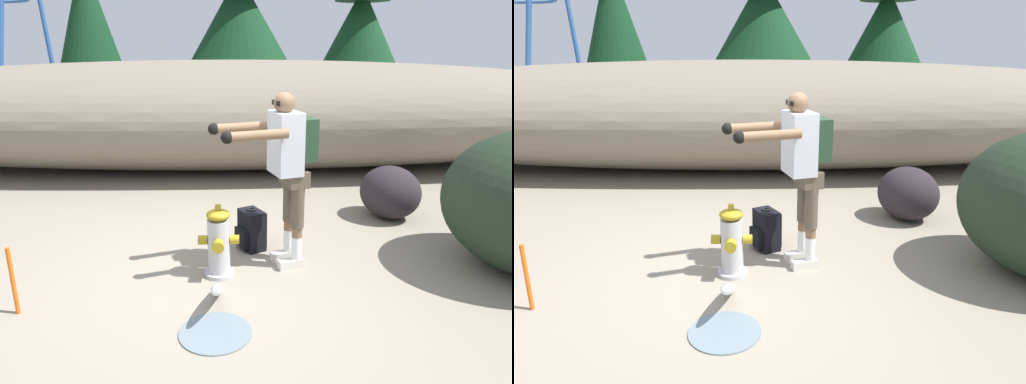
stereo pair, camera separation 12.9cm
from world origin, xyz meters
TOP-DOWN VIEW (x-y plane):
  - ground_plane at (0.00, 0.00)m, footprint 56.00×56.00m
  - dirt_embankment at (0.00, 4.29)m, footprint 17.31×3.20m
  - fire_hydrant at (-0.02, 0.04)m, footprint 0.39×0.34m
  - hydrant_water_jet at (-0.02, -0.65)m, footprint 0.58×1.13m
  - utility_worker at (0.64, 0.25)m, footprint 1.04×0.69m
  - spare_backpack at (0.31, 0.64)m, footprint 0.36×0.36m
  - boulder_mid at (2.12, 1.54)m, footprint 1.03×1.06m
  - pine_tree_left at (0.26, 10.69)m, footprint 2.90×2.90m
  - pine_tree_center at (4.28, 12.16)m, footprint 2.74×2.74m
  - survey_stake at (-1.69, -0.58)m, footprint 0.04×0.04m

SIDE VIEW (x-z plane):
  - ground_plane at x=0.00m, z-range -0.04..0.00m
  - hydrant_water_jet at x=-0.02m, z-range -0.15..0.37m
  - spare_backpack at x=0.31m, z-range -0.02..0.45m
  - survey_stake at x=-1.69m, z-range 0.00..0.60m
  - fire_hydrant at x=-0.02m, z-range -0.03..0.69m
  - boulder_mid at x=2.12m, z-range 0.00..0.68m
  - dirt_embankment at x=0.00m, z-range 0.00..1.88m
  - utility_worker at x=0.64m, z-range 0.23..1.97m
  - pine_tree_center at x=4.28m, z-range 0.22..5.87m
  - pine_tree_left at x=0.26m, z-range 0.48..6.13m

